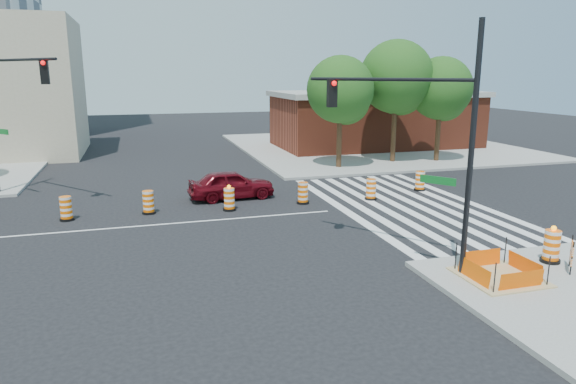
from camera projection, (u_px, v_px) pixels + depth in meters
name	position (u px, v px, depth m)	size (l,w,h in m)	color
ground	(169.00, 224.00, 21.15)	(120.00, 120.00, 0.00)	black
sidewalk_ne	(374.00, 146.00, 42.92)	(22.00, 22.00, 0.15)	gray
crosswalk_east	(406.00, 205.00, 24.18)	(6.75, 13.50, 0.01)	silver
lane_centerline	(169.00, 224.00, 21.15)	(14.00, 0.12, 0.01)	silver
excavation_pit	(499.00, 276.00, 15.19)	(2.20, 2.20, 0.90)	tan
brick_storefront	(375.00, 119.00, 42.41)	(16.50, 8.50, 4.60)	maroon
red_coupe	(231.00, 184.00, 25.26)	(1.69, 4.19, 1.43)	#580710
signal_pole_se	(421.00, 125.00, 15.42)	(3.47, 4.54, 7.39)	black
signal_pole_nw	(4.00, 93.00, 24.16)	(4.10, 5.02, 8.38)	black
pit_drum	(552.00, 247.00, 16.36)	(0.62, 0.62, 1.22)	black
barricade	(572.00, 253.00, 15.64)	(0.63, 0.67, 1.04)	#FF6405
tree_north_c	(341.00, 93.00, 32.16)	(4.22, 4.22, 7.17)	#382314
tree_north_d	(396.00, 81.00, 34.11)	(4.85, 4.85, 8.25)	#382314
tree_north_e	(441.00, 92.00, 34.59)	(4.22, 4.22, 7.18)	#382314
median_drum_2	(66.00, 209.00, 21.57)	(0.60, 0.60, 1.02)	black
median_drum_3	(148.00, 203.00, 22.60)	(0.60, 0.60, 1.02)	black
median_drum_4	(229.00, 200.00, 23.13)	(0.60, 0.60, 1.18)	black
median_drum_5	(303.00, 194.00, 24.35)	(0.60, 0.60, 1.02)	black
median_drum_6	(371.00, 190.00, 25.10)	(0.60, 0.60, 1.02)	black
median_drum_7	(420.00, 182.00, 27.05)	(0.60, 0.60, 1.02)	black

